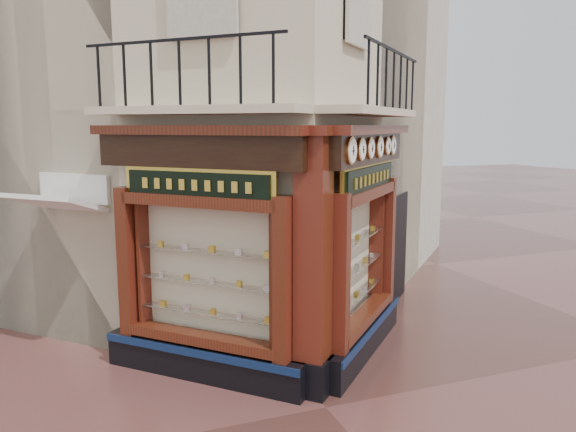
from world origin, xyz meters
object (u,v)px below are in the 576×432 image
awning (65,355)px  clock_f (393,145)px  corner_pilaster (313,267)px  clock_a (351,151)px  signboard_left (197,185)px  clock_b (361,149)px  signboard_right (369,178)px  clock_c (370,148)px  clock_e (387,146)px  clock_d (379,147)px

awning → clock_f: bearing=-145.6°
clock_f → awning: bearing=124.4°
corner_pilaster → clock_a: 1.77m
signboard_left → clock_a: bearing=-162.2°
clock_b → signboard_right: clock_b is taller
clock_c → clock_e: clock_c is taller
signboard_right → corner_pilaster: bearing=169.8°
clock_a → clock_d: bearing=0.0°
clock_a → signboard_left: bearing=107.8°
corner_pilaster → signboard_right: (1.46, 1.01, 1.15)m
clock_f → signboard_left: bearing=145.5°
clock_c → clock_e: (0.76, 0.76, -0.00)m
clock_e → clock_c: bearing=-180.0°
clock_c → clock_d: 0.55m
clock_d → signboard_left: clock_d is taller
corner_pilaster → awning: 4.89m
awning → signboard_right: 6.12m
corner_pilaster → clock_b: corner_pilaster is taller
corner_pilaster → signboard_left: 2.12m
corner_pilaster → clock_c: corner_pilaster is taller
clock_b → clock_e: (1.11, 1.11, -0.00)m
clock_c → clock_f: (1.04, 1.04, 0.00)m
corner_pilaster → clock_a: corner_pilaster is taller
clock_a → clock_b: clock_a is taller
clock_e → awning: 6.76m
clock_e → awning: size_ratio=0.21×
clock_c → clock_f: size_ratio=0.99×
clock_a → clock_e: size_ratio=1.25×
clock_a → signboard_left: size_ratio=0.21×
clock_d → clock_f: 0.92m
corner_pilaster → signboard_left: corner_pilaster is taller
clock_f → signboard_left: size_ratio=0.19×
clock_e → signboard_left: (-3.50, -0.42, -0.52)m
clock_c → awning: (-4.78, 2.13, -3.62)m
clock_b → clock_f: size_ratio=1.00×
clock_c → signboard_right: size_ratio=0.17×
clock_a → awning: bearing=100.2°
corner_pilaster → awning: (-3.51, 2.80, -1.95)m
clock_c → awning: clock_c is taller
corner_pilaster → clock_d: 2.59m
clock_c → clock_d: (0.39, 0.39, 0.00)m
clock_b → clock_c: (0.35, 0.35, -0.00)m
clock_d → clock_a: bearing=-180.0°
clock_b → corner_pilaster: bearing=154.1°
clock_f → clock_c: bearing=-180.0°
clock_a → signboard_left: 2.34m
corner_pilaster → clock_f: (2.31, 1.71, 1.67)m
clock_b → signboard_left: bearing=118.8°
awning → signboard_left: signboard_left is taller
clock_b → clock_e: bearing=0.0°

